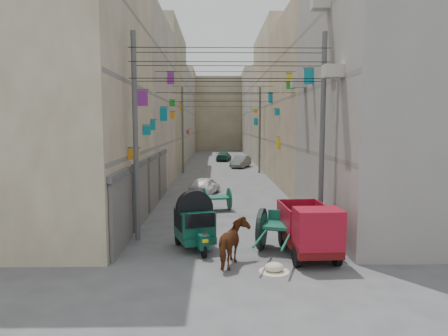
{
  "coord_description": "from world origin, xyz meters",
  "views": [
    {
      "loc": [
        -0.53,
        -9.38,
        4.49
      ],
      "look_at": [
        -0.19,
        6.5,
        2.78
      ],
      "focal_mm": 32.0,
      "sensor_mm": 36.0,
      "label": 1
    }
  ],
  "objects_px": {
    "feed_sack": "(274,267)",
    "distant_car_white": "(205,186)",
    "auto_rickshaw": "(195,222)",
    "second_cart": "(217,199)",
    "horse": "(234,243)",
    "distant_car_green": "(224,156)",
    "tonga_cart": "(281,230)",
    "mini_truck": "(311,233)",
    "distant_car_grey": "(241,162)"
  },
  "relations": [
    {
      "from": "second_cart",
      "to": "distant_car_white",
      "type": "distance_m",
      "value": 4.9
    },
    {
      "from": "mini_truck",
      "to": "feed_sack",
      "type": "bearing_deg",
      "value": -142.77
    },
    {
      "from": "feed_sack",
      "to": "second_cart",
      "type": "bearing_deg",
      "value": 100.84
    },
    {
      "from": "mini_truck",
      "to": "distant_car_green",
      "type": "relative_size",
      "value": 0.87
    },
    {
      "from": "tonga_cart",
      "to": "horse",
      "type": "distance_m",
      "value": 2.29
    },
    {
      "from": "mini_truck",
      "to": "horse",
      "type": "xyz_separation_m",
      "value": [
        -2.61,
        -0.61,
        -0.16
      ]
    },
    {
      "from": "auto_rickshaw",
      "to": "mini_truck",
      "type": "distance_m",
      "value": 4.17
    },
    {
      "from": "second_cart",
      "to": "feed_sack",
      "type": "xyz_separation_m",
      "value": [
        1.71,
        -8.93,
        -0.49
      ]
    },
    {
      "from": "horse",
      "to": "distant_car_green",
      "type": "relative_size",
      "value": 0.45
    },
    {
      "from": "tonga_cart",
      "to": "distant_car_green",
      "type": "xyz_separation_m",
      "value": [
        -1.31,
        36.43,
        -0.22
      ]
    },
    {
      "from": "auto_rickshaw",
      "to": "second_cart",
      "type": "height_order",
      "value": "auto_rickshaw"
    },
    {
      "from": "distant_car_white",
      "to": "second_cart",
      "type": "bearing_deg",
      "value": 114.26
    },
    {
      "from": "feed_sack",
      "to": "distant_car_grey",
      "type": "bearing_deg",
      "value": 88.35
    },
    {
      "from": "auto_rickshaw",
      "to": "distant_car_green",
      "type": "height_order",
      "value": "auto_rickshaw"
    },
    {
      "from": "distant_car_white",
      "to": "distant_car_green",
      "type": "distance_m",
      "value": 24.77
    },
    {
      "from": "auto_rickshaw",
      "to": "second_cart",
      "type": "xyz_separation_m",
      "value": [
        0.86,
        6.49,
        -0.33
      ]
    },
    {
      "from": "mini_truck",
      "to": "distant_car_white",
      "type": "xyz_separation_m",
      "value": [
        -3.91,
        12.59,
        -0.31
      ]
    },
    {
      "from": "auto_rickshaw",
      "to": "distant_car_white",
      "type": "height_order",
      "value": "auto_rickshaw"
    },
    {
      "from": "distant_car_green",
      "to": "distant_car_grey",
      "type": "bearing_deg",
      "value": 110.86
    },
    {
      "from": "auto_rickshaw",
      "to": "second_cart",
      "type": "bearing_deg",
      "value": 64.5
    },
    {
      "from": "horse",
      "to": "tonga_cart",
      "type": "bearing_deg",
      "value": -124.21
    },
    {
      "from": "mini_truck",
      "to": "distant_car_green",
      "type": "xyz_separation_m",
      "value": [
        -2.17,
        37.31,
        -0.33
      ]
    },
    {
      "from": "tonga_cart",
      "to": "feed_sack",
      "type": "height_order",
      "value": "tonga_cart"
    },
    {
      "from": "auto_rickshaw",
      "to": "distant_car_grey",
      "type": "xyz_separation_m",
      "value": [
        3.45,
        27.98,
        -0.34
      ]
    },
    {
      "from": "feed_sack",
      "to": "auto_rickshaw",
      "type": "bearing_deg",
      "value": 136.4
    },
    {
      "from": "distant_car_white",
      "to": "auto_rickshaw",
      "type": "bearing_deg",
      "value": 104.57
    },
    {
      "from": "feed_sack",
      "to": "horse",
      "type": "bearing_deg",
      "value": 155.49
    },
    {
      "from": "second_cart",
      "to": "tonga_cart",
      "type": "bearing_deg",
      "value": -82.93
    },
    {
      "from": "tonga_cart",
      "to": "distant_car_white",
      "type": "relative_size",
      "value": 1.03
    },
    {
      "from": "tonga_cart",
      "to": "mini_truck",
      "type": "relative_size",
      "value": 1.05
    },
    {
      "from": "horse",
      "to": "distant_car_green",
      "type": "bearing_deg",
      "value": -75.34
    },
    {
      "from": "auto_rickshaw",
      "to": "distant_car_white",
      "type": "bearing_deg",
      "value": 71.74
    },
    {
      "from": "second_cart",
      "to": "distant_car_grey",
      "type": "xyz_separation_m",
      "value": [
        2.59,
        21.5,
        -0.01
      ]
    },
    {
      "from": "auto_rickshaw",
      "to": "mini_truck",
      "type": "height_order",
      "value": "mini_truck"
    },
    {
      "from": "distant_car_grey",
      "to": "tonga_cart",
      "type": "bearing_deg",
      "value": -70.89
    },
    {
      "from": "horse",
      "to": "distant_car_white",
      "type": "xyz_separation_m",
      "value": [
        -1.29,
        13.21,
        -0.15
      ]
    },
    {
      "from": "feed_sack",
      "to": "distant_car_white",
      "type": "height_order",
      "value": "distant_car_white"
    },
    {
      "from": "auto_rickshaw",
      "to": "mini_truck",
      "type": "bearing_deg",
      "value": -35.81
    },
    {
      "from": "mini_truck",
      "to": "distant_car_grey",
      "type": "bearing_deg",
      "value": 88.31
    },
    {
      "from": "feed_sack",
      "to": "distant_car_green",
      "type": "relative_size",
      "value": 0.15
    },
    {
      "from": "mini_truck",
      "to": "distant_car_grey",
      "type": "xyz_separation_m",
      "value": [
        -0.52,
        29.26,
        -0.27
      ]
    },
    {
      "from": "tonga_cart",
      "to": "feed_sack",
      "type": "distance_m",
      "value": 2.2
    },
    {
      "from": "distant_car_grey",
      "to": "second_cart",
      "type": "bearing_deg",
      "value": -77.05
    },
    {
      "from": "second_cart",
      "to": "distant_car_green",
      "type": "bearing_deg",
      "value": 77.26
    },
    {
      "from": "auto_rickshaw",
      "to": "distant_car_green",
      "type": "relative_size",
      "value": 0.62
    },
    {
      "from": "distant_car_grey",
      "to": "distant_car_green",
      "type": "distance_m",
      "value": 8.21
    },
    {
      "from": "tonga_cart",
      "to": "distant_car_grey",
      "type": "bearing_deg",
      "value": 107.57
    },
    {
      "from": "horse",
      "to": "distant_car_grey",
      "type": "distance_m",
      "value": 29.95
    },
    {
      "from": "second_cart",
      "to": "feed_sack",
      "type": "distance_m",
      "value": 9.11
    },
    {
      "from": "mini_truck",
      "to": "auto_rickshaw",
      "type": "bearing_deg",
      "value": 159.44
    }
  ]
}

